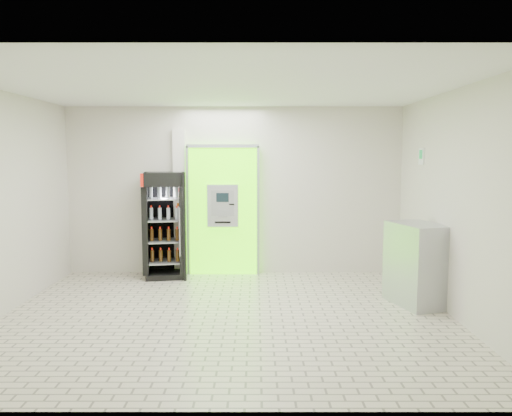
{
  "coord_description": "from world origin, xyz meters",
  "views": [
    {
      "loc": [
        0.39,
        -6.46,
        2.13
      ],
      "look_at": [
        0.39,
        1.2,
        1.33
      ],
      "focal_mm": 35.0,
      "sensor_mm": 36.0,
      "label": 1
    }
  ],
  "objects": [
    {
      "name": "pillar",
      "position": [
        -0.98,
        2.45,
        1.3
      ],
      "size": [
        0.22,
        0.11,
        2.6
      ],
      "color": "silver",
      "rests_on": "ground"
    },
    {
      "name": "exit_sign",
      "position": [
        2.99,
        1.4,
        2.12
      ],
      "size": [
        0.02,
        0.22,
        0.26
      ],
      "color": "white",
      "rests_on": "room_shell"
    },
    {
      "name": "beverage_cooler",
      "position": [
        -1.2,
        2.19,
        0.89
      ],
      "size": [
        0.79,
        0.75,
        1.85
      ],
      "rotation": [
        0.0,
        0.0,
        0.18
      ],
      "color": "black",
      "rests_on": "ground"
    },
    {
      "name": "ground",
      "position": [
        0.0,
        0.0,
        0.0
      ],
      "size": [
        6.0,
        6.0,
        0.0
      ],
      "primitive_type": "plane",
      "color": "beige",
      "rests_on": "ground"
    },
    {
      "name": "steel_cabinet",
      "position": [
        2.7,
        0.54,
        0.59
      ],
      "size": [
        0.83,
        1.01,
        1.17
      ],
      "rotation": [
        0.0,
        0.0,
        0.29
      ],
      "color": "#A8AAAF",
      "rests_on": "ground"
    },
    {
      "name": "room_shell",
      "position": [
        0.0,
        0.0,
        1.84
      ],
      "size": [
        6.0,
        6.0,
        6.0
      ],
      "color": "beige",
      "rests_on": "ground"
    },
    {
      "name": "atm_assembly",
      "position": [
        -0.2,
        2.41,
        1.17
      ],
      "size": [
        1.3,
        0.24,
        2.33
      ],
      "color": "#56FF00",
      "rests_on": "ground"
    }
  ]
}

